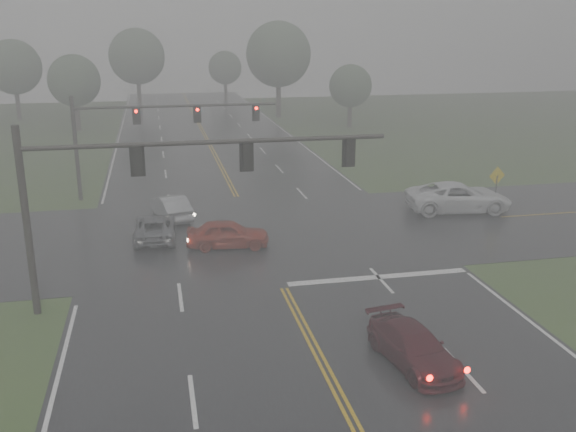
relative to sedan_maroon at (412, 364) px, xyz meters
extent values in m
cube|color=black|center=(-3.01, 13.25, 0.00)|extent=(18.00, 160.00, 0.02)
cube|color=black|center=(-3.01, 15.25, 0.00)|extent=(120.00, 14.00, 0.02)
cube|color=silver|center=(1.49, 7.65, 0.00)|extent=(8.50, 0.50, 0.01)
imported|color=#3D0B12|center=(0.00, 0.00, 0.00)|extent=(2.42, 4.58, 1.26)
imported|color=maroon|center=(-4.76, 13.22, 0.00)|extent=(4.42, 2.20, 1.45)
imported|color=#9A9CA1|center=(-7.47, 19.01, 0.00)|extent=(2.49, 4.60, 1.44)
imported|color=#55575D|center=(-8.45, 15.39, 0.00)|extent=(2.29, 4.72, 1.29)
imported|color=white|center=(10.01, 17.04, 0.00)|extent=(6.70, 3.66, 1.78)
cylinder|color=black|center=(-13.21, 6.88, 3.79)|extent=(0.29, 0.29, 7.57)
cylinder|color=black|center=(-13.21, 6.88, 6.73)|extent=(0.19, 0.19, 0.84)
cylinder|color=black|center=(-6.02, 6.88, 6.68)|extent=(14.37, 0.19, 0.19)
cube|color=black|center=(-8.90, 6.88, 6.05)|extent=(0.36, 0.29, 1.10)
cube|color=black|center=(-8.90, 7.05, 6.05)|extent=(0.58, 0.03, 1.31)
cube|color=black|center=(-4.59, 6.88, 6.05)|extent=(0.36, 0.29, 1.10)
cube|color=black|center=(-4.59, 7.05, 6.05)|extent=(0.58, 0.03, 1.31)
cube|color=black|center=(-0.28, 6.88, 6.05)|extent=(0.36, 0.29, 1.10)
cube|color=black|center=(-0.28, 7.05, 6.05)|extent=(0.58, 0.03, 1.31)
cylinder|color=black|center=(-13.21, 24.68, 3.41)|extent=(0.27, 0.27, 6.82)
cylinder|color=black|center=(-13.21, 24.68, 6.06)|extent=(0.17, 0.17, 0.76)
cylinder|color=black|center=(-6.63, 24.68, 6.01)|extent=(13.15, 0.17, 0.17)
cube|color=black|center=(-9.26, 24.68, 5.45)|extent=(0.32, 0.27, 0.99)
cube|color=black|center=(-9.26, 24.83, 5.45)|extent=(0.52, 0.03, 1.18)
cylinder|color=#FF0C05|center=(-9.26, 24.53, 5.76)|extent=(0.21, 0.06, 0.21)
cube|color=black|center=(-5.31, 24.68, 5.45)|extent=(0.32, 0.27, 0.99)
cube|color=black|center=(-5.31, 24.83, 5.45)|extent=(0.52, 0.03, 1.18)
cylinder|color=#FF0C05|center=(-5.31, 24.53, 5.76)|extent=(0.21, 0.06, 0.21)
cube|color=black|center=(-1.37, 24.68, 5.45)|extent=(0.32, 0.27, 0.99)
cube|color=black|center=(-1.37, 24.83, 5.45)|extent=(0.52, 0.03, 1.18)
cylinder|color=#FF0C05|center=(-1.37, 24.53, 5.76)|extent=(0.21, 0.06, 0.21)
cylinder|color=black|center=(12.34, 16.75, 1.11)|extent=(0.07, 0.07, 2.22)
cube|color=gold|center=(12.34, 16.78, 2.22)|extent=(1.15, 0.26, 1.16)
cylinder|color=#352922|center=(-16.29, 55.09, 1.56)|extent=(0.59, 0.59, 3.13)
sphere|color=#364D33|center=(-16.29, 55.09, 5.39)|extent=(5.56, 5.56, 5.56)
cylinder|color=#352922|center=(7.21, 60.78, 2.23)|extent=(0.62, 0.62, 4.47)
sphere|color=#364D33|center=(7.21, 60.78, 7.69)|extent=(7.94, 7.94, 7.94)
cylinder|color=#352922|center=(-9.86, 71.36, 2.07)|extent=(0.57, 0.57, 4.13)
sphere|color=#364D33|center=(-9.86, 71.36, 7.12)|extent=(7.35, 7.35, 7.35)
cylinder|color=#352922|center=(13.53, 51.27, 1.34)|extent=(0.50, 0.50, 2.68)
sphere|color=#364D33|center=(13.53, 51.27, 4.61)|extent=(4.76, 4.76, 4.76)
cylinder|color=#352922|center=(-24.17, 65.13, 1.83)|extent=(0.53, 0.53, 3.66)
sphere|color=#364D33|center=(-24.17, 65.13, 6.31)|extent=(6.51, 6.51, 6.51)
cylinder|color=#352922|center=(2.93, 81.19, 1.42)|extent=(0.52, 0.52, 2.84)
sphere|color=#364D33|center=(2.93, 81.19, 4.90)|extent=(5.06, 5.06, 5.06)
camera|label=1|loc=(-8.18, -18.27, 11.12)|focal=40.00mm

